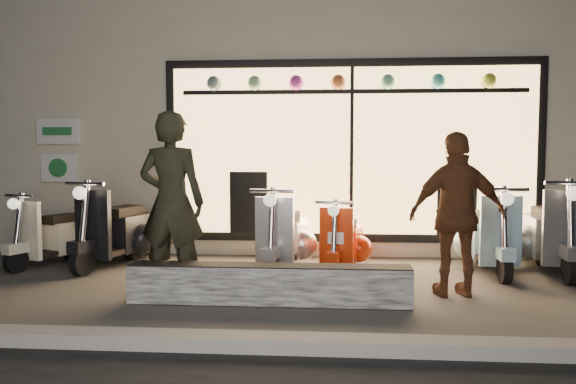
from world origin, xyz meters
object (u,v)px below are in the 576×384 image
object	(u,v)px
graffiti_barrier	(269,284)
scooter_red	(343,242)
man	(172,202)
woman	(457,214)
scooter_silver	(284,237)

from	to	relation	value
graffiti_barrier	scooter_red	size ratio (longest dim) A/B	2.21
graffiti_barrier	man	distance (m)	1.41
graffiti_barrier	woman	xyz separation A→B (m)	(1.96, 0.46, 0.68)
scooter_red	woman	distance (m)	1.76
graffiti_barrier	scooter_red	world-z (taller)	scooter_red
scooter_silver	woman	xyz separation A→B (m)	(1.95, -1.23, 0.46)
scooter_red	man	world-z (taller)	man
scooter_silver	scooter_red	world-z (taller)	scooter_silver
scooter_silver	woman	world-z (taller)	woman
scooter_red	scooter_silver	bearing A→B (deg)	-170.37
scooter_silver	graffiti_barrier	bearing A→B (deg)	-82.87
scooter_silver	woman	size ratio (longest dim) A/B	0.84
scooter_silver	scooter_red	distance (m)	0.77
woman	scooter_red	bearing A→B (deg)	-53.93
graffiti_barrier	scooter_silver	size ratio (longest dim) A/B	1.93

